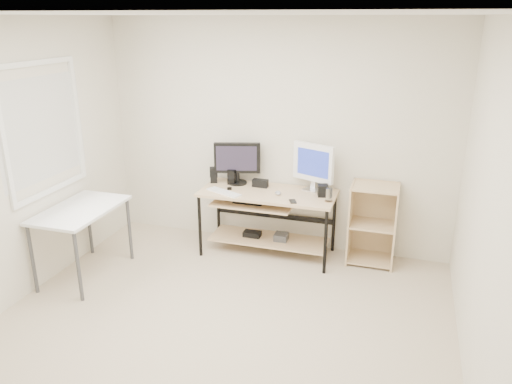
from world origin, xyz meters
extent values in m
cube|color=#C5B398|center=(0.00, 0.00, -0.01)|extent=(4.00, 4.00, 0.01)
cube|color=white|center=(0.00, 0.00, 2.60)|extent=(4.00, 4.00, 0.01)
cube|color=beige|center=(0.00, 2.00, 1.30)|extent=(4.00, 0.01, 2.60)
cube|color=beige|center=(0.00, -2.00, 1.30)|extent=(4.00, 0.01, 2.60)
cube|color=beige|center=(-2.00, 0.00, 1.30)|extent=(0.01, 4.00, 2.60)
cube|color=beige|center=(2.00, 0.00, 1.30)|extent=(0.01, 4.00, 2.60)
cube|color=white|center=(-1.98, 0.60, 1.55)|extent=(0.01, 1.00, 1.20)
cube|color=#D7B788|center=(0.00, 1.66, 0.73)|extent=(1.50, 0.65, 0.03)
cube|color=#D7B788|center=(-0.15, 1.60, 0.62)|extent=(0.90, 0.49, 0.02)
cube|color=#D7B788|center=(0.00, 1.71, 0.15)|extent=(1.35, 0.46, 0.02)
cube|color=black|center=(-0.20, 1.60, 0.64)|extent=(0.33, 0.22, 0.01)
cylinder|color=black|center=(0.05, 1.55, 0.64)|extent=(0.14, 0.01, 0.01)
cube|color=#404043|center=(0.15, 1.71, 0.20)|extent=(0.15, 0.15, 0.08)
cube|color=black|center=(-0.20, 1.71, 0.19)|extent=(0.20, 0.12, 0.06)
cylinder|color=black|center=(-0.71, 1.37, 0.36)|extent=(0.04, 0.04, 0.72)
cylinder|color=black|center=(-0.71, 1.94, 0.36)|extent=(0.04, 0.04, 0.72)
cylinder|color=black|center=(0.71, 1.37, 0.36)|extent=(0.04, 0.04, 0.72)
cylinder|color=black|center=(0.71, 1.94, 0.36)|extent=(0.04, 0.04, 0.72)
cube|color=white|center=(-1.68, 0.60, 0.73)|extent=(0.60, 1.00, 0.03)
cylinder|color=#404043|center=(-1.94, 0.14, 0.36)|extent=(0.04, 0.04, 0.72)
cylinder|color=#404043|center=(-1.94, 1.06, 0.36)|extent=(0.04, 0.04, 0.72)
cylinder|color=#404043|center=(-1.42, 0.14, 0.36)|extent=(0.04, 0.04, 0.72)
cylinder|color=#404043|center=(-1.42, 1.06, 0.36)|extent=(0.04, 0.04, 0.72)
cube|color=#D7B886|center=(0.91, 1.78, 0.45)|extent=(0.02, 0.40, 0.90)
cube|color=#D7B886|center=(1.39, 1.78, 0.45)|extent=(0.02, 0.40, 0.90)
cube|color=#D7B886|center=(1.15, 1.97, 0.45)|extent=(0.50, 0.02, 0.90)
cube|color=#D7B886|center=(1.15, 1.78, 0.04)|extent=(0.46, 0.38, 0.02)
cube|color=#D7B886|center=(1.15, 1.78, 0.45)|extent=(0.46, 0.38, 0.02)
cube|color=#D7B886|center=(1.15, 1.78, 0.88)|extent=(0.46, 0.38, 0.02)
cylinder|color=black|center=(-0.42, 1.83, 0.76)|extent=(0.22, 0.22, 0.02)
cylinder|color=black|center=(-0.42, 1.83, 0.83)|extent=(0.05, 0.05, 0.11)
cube|color=black|center=(-0.42, 1.83, 1.06)|extent=(0.52, 0.20, 0.35)
cube|color=black|center=(-0.42, 1.80, 1.06)|extent=(0.43, 0.13, 0.28)
cube|color=silver|center=(0.46, 1.85, 0.76)|extent=(0.18, 0.16, 0.01)
cylinder|color=silver|center=(0.46, 1.85, 0.81)|extent=(0.04, 0.04, 0.10)
cube|color=white|center=(0.46, 1.85, 1.07)|extent=(0.48, 0.23, 0.42)
cube|color=#233298|center=(0.46, 1.82, 1.07)|extent=(0.40, 0.16, 0.33)
cube|color=white|center=(-0.45, 1.48, 0.76)|extent=(0.45, 0.29, 0.02)
ellipsoid|color=#A7A7AC|center=(0.13, 1.60, 0.77)|extent=(0.10, 0.12, 0.04)
cube|color=black|center=(-0.13, 1.79, 0.79)|extent=(0.18, 0.09, 0.09)
cube|color=black|center=(-0.70, 1.79, 0.79)|extent=(0.11, 0.11, 0.07)
cube|color=black|center=(-0.70, 1.79, 0.88)|extent=(0.12, 0.12, 0.11)
cube|color=black|center=(0.61, 1.69, 0.81)|extent=(0.13, 0.13, 0.13)
cube|color=black|center=(-0.47, 1.77, 0.84)|extent=(0.09, 0.06, 0.18)
cylinder|color=black|center=(-0.43, 1.60, 0.76)|extent=(0.06, 0.06, 0.02)
cube|color=black|center=(0.34, 1.43, 0.75)|extent=(0.11, 0.14, 0.01)
cylinder|color=#9A6F45|center=(0.70, 1.55, 0.75)|extent=(0.09, 0.09, 0.01)
cylinder|color=white|center=(0.70, 1.55, 0.82)|extent=(0.07, 0.07, 0.14)
camera|label=1|loc=(1.42, -3.36, 2.58)|focal=35.00mm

